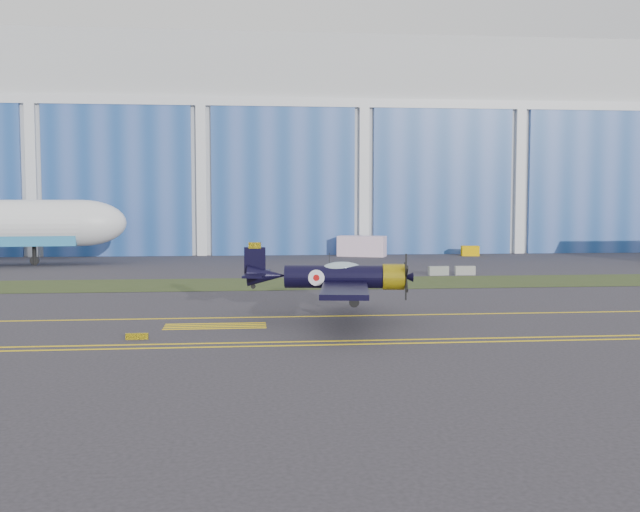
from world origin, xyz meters
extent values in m
plane|color=#37333A|center=(0.00, 0.00, 0.00)|extent=(260.00, 260.00, 0.00)
cube|color=#475128|center=(0.00, 14.00, 0.02)|extent=(260.00, 10.00, 0.02)
cube|color=silver|center=(0.00, 72.00, 15.00)|extent=(220.00, 45.00, 30.00)
cube|color=#224D97|center=(0.00, 49.20, 10.00)|extent=(220.00, 0.60, 20.00)
cube|color=silver|center=(0.00, 49.15, 20.60)|extent=(220.00, 0.70, 1.20)
cube|color=yellow|center=(0.00, -5.00, 0.01)|extent=(200.00, 0.20, 0.02)
cube|color=yellow|center=(0.00, -14.50, 0.01)|extent=(80.00, 0.20, 0.02)
cube|color=yellow|center=(0.00, -13.50, 0.01)|extent=(80.00, 0.20, 0.02)
cube|color=yellow|center=(-22.00, -12.00, 0.17)|extent=(1.20, 0.15, 0.35)
cube|color=silver|center=(-0.78, 45.84, 1.36)|extent=(6.75, 4.61, 2.71)
cube|color=#F2B600|center=(13.84, 45.28, 0.67)|extent=(2.47, 1.75, 1.33)
cube|color=#9D8A92|center=(-4.83, 19.10, 0.45)|extent=(2.03, 0.72, 0.90)
cube|color=gray|center=(2.88, 20.05, 0.45)|extent=(2.04, 0.75, 0.90)
cube|color=gray|center=(5.57, 20.02, 0.45)|extent=(2.03, 0.70, 0.90)
camera|label=1|loc=(-16.18, -52.33, 7.44)|focal=42.00mm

